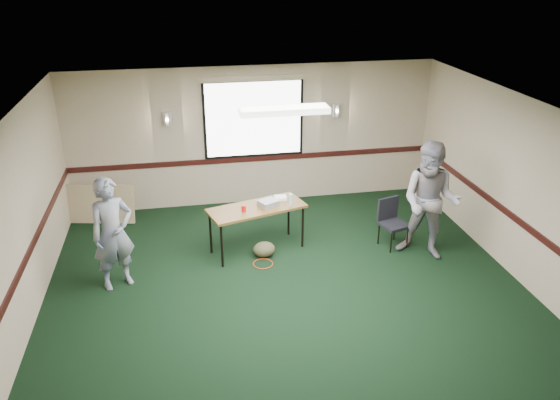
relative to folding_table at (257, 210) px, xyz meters
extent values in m
plane|color=black|center=(0.25, -2.00, -0.73)|extent=(8.00, 8.00, 0.00)
plane|color=tan|center=(0.25, 2.00, 0.62)|extent=(7.00, 0.00, 7.00)
plane|color=tan|center=(-3.25, -2.00, 0.62)|extent=(0.00, 8.00, 8.00)
plane|color=tan|center=(3.75, -2.00, 0.62)|extent=(0.00, 8.00, 8.00)
plane|color=silver|center=(0.25, -2.00, 1.97)|extent=(8.00, 8.00, 0.00)
cube|color=black|center=(0.25, 1.98, 0.17)|extent=(7.00, 0.03, 0.10)
cube|color=black|center=(-3.23, -2.00, 0.17)|extent=(0.03, 8.00, 0.10)
cube|color=black|center=(3.74, -2.00, 0.17)|extent=(0.03, 8.00, 0.10)
cube|color=black|center=(0.25, 1.97, 0.97)|extent=(1.90, 0.01, 1.50)
cube|color=white|center=(0.25, 1.97, 0.97)|extent=(1.80, 0.02, 1.40)
cube|color=tan|center=(0.25, 1.97, 1.74)|extent=(2.05, 0.08, 0.10)
cylinder|color=silver|center=(-1.35, 1.94, 1.07)|extent=(0.16, 0.16, 0.25)
cylinder|color=silver|center=(1.85, 1.94, 1.07)|extent=(0.16, 0.16, 0.25)
cube|color=white|center=(0.25, -1.00, 1.91)|extent=(1.20, 0.32, 0.08)
cube|color=#503617|center=(0.00, 0.00, 0.04)|extent=(1.69, 1.05, 0.04)
cylinder|color=black|center=(-0.62, -0.45, -0.36)|extent=(0.04, 0.04, 0.74)
cylinder|color=black|center=(0.77, -0.04, -0.36)|extent=(0.04, 0.04, 0.74)
cylinder|color=black|center=(-0.77, 0.04, -0.36)|extent=(0.04, 0.04, 0.74)
cylinder|color=black|center=(0.62, 0.45, -0.36)|extent=(0.04, 0.04, 0.74)
cube|color=gray|center=(0.20, 0.01, 0.11)|extent=(0.36, 0.34, 0.10)
cube|color=white|center=(0.44, 0.24, 0.08)|extent=(0.21, 0.17, 0.05)
cylinder|color=red|center=(-0.23, -0.13, 0.11)|extent=(0.07, 0.07, 0.11)
cylinder|color=#95CBF5|center=(0.56, -0.02, 0.15)|extent=(0.06, 0.06, 0.19)
ellipsoid|color=#4A482A|center=(0.08, -0.25, -0.60)|extent=(0.41, 0.34, 0.26)
torus|color=#B73516|center=(0.02, -0.49, -0.72)|extent=(0.41, 0.41, 0.02)
cube|color=tan|center=(-2.75, 1.60, -0.37)|extent=(1.41, 0.49, 0.71)
cube|color=black|center=(2.27, -0.30, -0.33)|extent=(0.50, 0.50, 0.05)
cube|color=black|center=(2.22, -0.11, -0.10)|extent=(0.40, 0.16, 0.40)
cylinder|color=black|center=(2.16, -0.51, -0.54)|extent=(0.03, 0.03, 0.37)
cylinder|color=black|center=(2.49, -0.42, -0.54)|extent=(0.03, 0.03, 0.37)
cylinder|color=black|center=(2.06, -0.19, -0.54)|extent=(0.03, 0.03, 0.37)
cylinder|color=black|center=(2.39, -0.09, -0.54)|extent=(0.03, 0.03, 0.37)
imported|color=#3D4987|center=(-2.19, -0.67, 0.13)|extent=(0.74, 0.64, 1.71)
imported|color=#788CBA|center=(2.67, -0.70, 0.24)|extent=(1.20, 1.15, 1.94)
camera|label=1|loc=(-1.12, -7.96, 3.78)|focal=35.00mm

